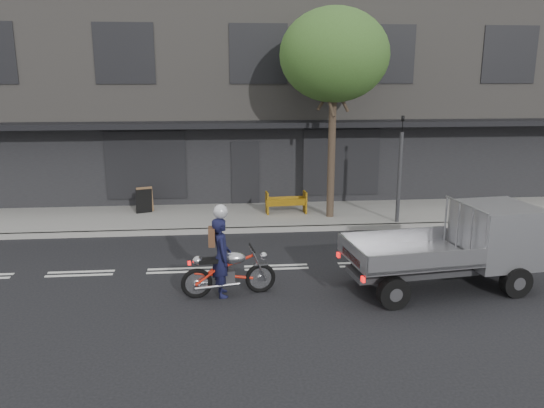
{
  "coord_description": "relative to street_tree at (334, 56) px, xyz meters",
  "views": [
    {
      "loc": [
        -1.25,
        -12.49,
        4.72
      ],
      "look_at": [
        -0.06,
        0.5,
        1.52
      ],
      "focal_mm": 35.0,
      "sensor_mm": 36.0,
      "label": 1
    }
  ],
  "objects": [
    {
      "name": "street_tree",
      "position": [
        0.0,
        0.0,
        0.0
      ],
      "size": [
        3.4,
        3.4,
        6.74
      ],
      "color": "#382B21",
      "rests_on": "ground"
    },
    {
      "name": "motorcycle",
      "position": [
        -3.4,
        -5.79,
        -4.72
      ],
      "size": [
        2.08,
        0.61,
        1.08
      ],
      "rotation": [
        0.0,
        0.0,
        0.13
      ],
      "color": "black",
      "rests_on": "ground"
    },
    {
      "name": "traffic_light_pole",
      "position": [
        2.0,
        -0.85,
        -3.63
      ],
      "size": [
        0.12,
        0.12,
        3.5
      ],
      "color": "#2D2D30",
      "rests_on": "ground"
    },
    {
      "name": "rider",
      "position": [
        -3.55,
        -5.79,
        -4.4
      ],
      "size": [
        0.5,
        0.69,
        1.76
      ],
      "primitive_type": "imported",
      "rotation": [
        0.0,
        0.0,
        1.7
      ],
      "color": "#121433",
      "rests_on": "ground"
    },
    {
      "name": "ground",
      "position": [
        -2.2,
        -4.2,
        -5.28
      ],
      "size": [
        80.0,
        80.0,
        0.0
      ],
      "primitive_type": "plane",
      "color": "black",
      "rests_on": "ground"
    },
    {
      "name": "building_main",
      "position": [
        -2.2,
        7.1,
        -1.28
      ],
      "size": [
        26.0,
        10.0,
        8.0
      ],
      "primitive_type": "cube",
      "color": "slate",
      "rests_on": "ground"
    },
    {
      "name": "kerb",
      "position": [
        -2.2,
        -1.1,
        -5.2
      ],
      "size": [
        32.0,
        0.2,
        0.15
      ],
      "primitive_type": "cube",
      "color": "gray",
      "rests_on": "ground"
    },
    {
      "name": "flatbed_ute",
      "position": [
        2.28,
        -5.76,
        -4.16
      ],
      "size": [
        4.4,
        2.2,
        1.96
      ],
      "rotation": [
        0.0,
        0.0,
        0.12
      ],
      "color": "black",
      "rests_on": "ground"
    },
    {
      "name": "sandwich_board",
      "position": [
        -6.16,
        0.94,
        -4.7
      ],
      "size": [
        0.62,
        0.51,
        0.85
      ],
      "primitive_type": null,
      "rotation": [
        0.0,
        0.0,
        0.33
      ],
      "color": "black",
      "rests_on": "sidewalk"
    },
    {
      "name": "sidewalk",
      "position": [
        -2.2,
        0.5,
        -5.2
      ],
      "size": [
        32.0,
        3.2,
        0.15
      ],
      "primitive_type": "cube",
      "color": "gray",
      "rests_on": "ground"
    },
    {
      "name": "construction_barrier",
      "position": [
        -1.4,
        0.34,
        -4.74
      ],
      "size": [
        1.41,
        0.64,
        0.77
      ],
      "primitive_type": null,
      "rotation": [
        0.0,
        0.0,
        0.06
      ],
      "color": "#FFAC0D",
      "rests_on": "sidewalk"
    }
  ]
}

